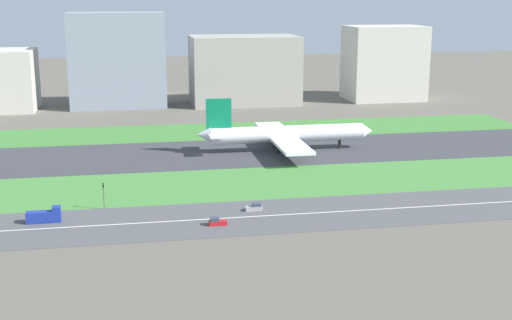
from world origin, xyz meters
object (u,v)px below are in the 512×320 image
at_px(hangar_building, 117,60).
at_px(traffic_light, 104,194).
at_px(truck_0, 45,216).
at_px(fuel_tank_west, 146,82).
at_px(airliner, 283,134).
at_px(cargo_warehouse, 384,63).
at_px(car_3, 254,207).
at_px(car_4, 217,222).
at_px(office_tower, 244,70).

bearing_deg(hangar_building, traffic_light, -90.88).
distance_m(truck_0, fuel_tank_west, 229.26).
height_order(airliner, traffic_light, airliner).
bearing_deg(cargo_warehouse, hangar_building, 180.00).
distance_m(truck_0, traffic_light, 16.55).
relative_size(car_3, cargo_warehouse, 0.11).
distance_m(car_4, cargo_warehouse, 224.51).
height_order(office_tower, cargo_warehouse, cargo_warehouse).
xyz_separation_m(airliner, cargo_warehouse, (80.72, 114.00, 13.27)).
distance_m(car_3, cargo_warehouse, 210.28).
relative_size(truck_0, fuel_tank_west, 0.43).
xyz_separation_m(car_3, fuel_tank_west, (-21.37, 227.00, 5.65)).
distance_m(car_4, hangar_building, 194.91).
bearing_deg(truck_0, hangar_building, 84.69).
distance_m(truck_0, hangar_building, 184.07).
xyz_separation_m(hangar_building, fuel_tank_west, (14.80, 45.00, -16.79)).
distance_m(traffic_light, hangar_building, 175.07).
relative_size(hangar_building, fuel_tank_west, 2.39).
distance_m(car_3, traffic_light, 39.79).
height_order(truck_0, fuel_tank_west, fuel_tank_west).
bearing_deg(office_tower, airliner, -92.44).
bearing_deg(truck_0, airliner, 41.81).
bearing_deg(hangar_building, truck_0, -95.31).
relative_size(airliner, fuel_tank_west, 3.32).
height_order(car_3, hangar_building, hangar_building).
relative_size(truck_0, hangar_building, 0.18).
bearing_deg(airliner, traffic_light, -135.84).
distance_m(airliner, fuel_tank_west, 165.06).
bearing_deg(car_4, cargo_warehouse, -120.89).
relative_size(airliner, hangar_building, 1.39).
distance_m(traffic_light, office_tower, 186.79).
distance_m(traffic_light, fuel_tank_west, 219.71).
xyz_separation_m(office_tower, fuel_tank_west, (-49.18, 45.00, -10.73)).
xyz_separation_m(traffic_light, office_tower, (66.65, 174.01, 13.01)).
xyz_separation_m(truck_0, fuel_tank_west, (31.72, 227.00, 4.90)).
bearing_deg(car_3, office_tower, 81.31).
distance_m(hangar_building, cargo_warehouse, 139.89).
relative_size(car_3, traffic_light, 0.61).
height_order(airliner, truck_0, airliner).
height_order(truck_0, cargo_warehouse, cargo_warehouse).
bearing_deg(cargo_warehouse, traffic_light, -129.32).
relative_size(car_4, fuel_tank_west, 0.22).
height_order(hangar_building, fuel_tank_west, hangar_building).
height_order(truck_0, office_tower, office_tower).
height_order(car_3, car_4, same).
bearing_deg(fuel_tank_west, cargo_warehouse, -19.79).
xyz_separation_m(airliner, truck_0, (-76.04, -68.00, -4.56)).
relative_size(traffic_light, fuel_tank_west, 0.37).
bearing_deg(cargo_warehouse, truck_0, -130.74).
relative_size(airliner, traffic_light, 9.03).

